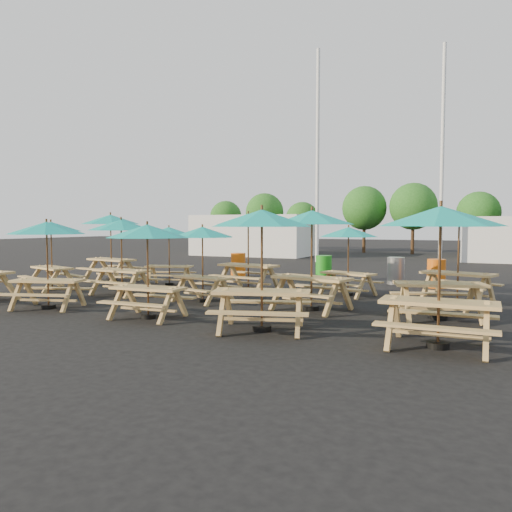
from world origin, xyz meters
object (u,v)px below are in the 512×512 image
at_px(picnic_unit_4, 121,230).
at_px(picnic_unit_13, 441,225).
at_px(picnic_unit_8, 248,224).
at_px(picnic_unit_14, 459,226).
at_px(picnic_unit_6, 147,237).
at_px(picnic_unit_5, 169,235).
at_px(picnic_unit_7, 202,237).
at_px(picnic_unit_12, 441,225).
at_px(waste_bin_2, 396,271).
at_px(picnic_unit_2, 111,224).
at_px(waste_bin_3, 436,274).
at_px(picnic_unit_1, 51,231).
at_px(waste_bin_1, 324,268).
at_px(picnic_unit_9, 262,226).
at_px(picnic_unit_10, 312,224).
at_px(picnic_unit_3, 47,234).
at_px(picnic_unit_11, 348,236).
at_px(waste_bin_0, 238,265).

distance_m(picnic_unit_4, picnic_unit_13, 9.11).
bearing_deg(picnic_unit_8, picnic_unit_14, 10.47).
bearing_deg(picnic_unit_6, picnic_unit_5, 117.64).
relative_size(picnic_unit_7, picnic_unit_14, 0.81).
height_order(picnic_unit_12, picnic_unit_14, picnic_unit_12).
distance_m(picnic_unit_5, waste_bin_2, 8.19).
bearing_deg(picnic_unit_12, picnic_unit_4, 162.51).
xyz_separation_m(picnic_unit_2, waste_bin_3, (11.35, 3.08, -1.69)).
xyz_separation_m(picnic_unit_1, picnic_unit_5, (2.74, 2.69, -0.15)).
xyz_separation_m(picnic_unit_7, picnic_unit_13, (6.17, 0.04, 0.33)).
xyz_separation_m(picnic_unit_8, waste_bin_1, (1.44, 3.58, -1.67)).
xyz_separation_m(picnic_unit_4, picnic_unit_8, (2.99, 2.63, 0.17)).
height_order(picnic_unit_1, picnic_unit_12, picnic_unit_12).
xyz_separation_m(picnic_unit_9, picnic_unit_10, (0.10, 2.75, 0.05)).
xyz_separation_m(picnic_unit_7, waste_bin_2, (4.14, 6.47, -1.31)).
bearing_deg(picnic_unit_7, picnic_unit_3, -125.65).
distance_m(picnic_unit_5, waste_bin_3, 9.28).
bearing_deg(picnic_unit_2, waste_bin_1, 35.82).
relative_size(picnic_unit_13, waste_bin_3, 2.73).
relative_size(picnic_unit_3, picnic_unit_9, 0.92).
bearing_deg(picnic_unit_3, waste_bin_1, 45.15).
bearing_deg(picnic_unit_5, picnic_unit_6, -77.97).
relative_size(picnic_unit_4, waste_bin_3, 2.38).
bearing_deg(picnic_unit_3, waste_bin_3, 26.88).
distance_m(picnic_unit_6, waste_bin_2, 10.03).
distance_m(picnic_unit_1, picnic_unit_6, 6.56).
xyz_separation_m(picnic_unit_5, picnic_unit_12, (9.45, -5.52, 0.34)).
height_order(picnic_unit_7, picnic_unit_12, picnic_unit_12).
height_order(picnic_unit_11, waste_bin_3, picnic_unit_11).
height_order(waste_bin_1, waste_bin_3, same).
bearing_deg(picnic_unit_13, waste_bin_0, 124.72).
relative_size(picnic_unit_7, picnic_unit_8, 0.85).
height_order(picnic_unit_3, waste_bin_2, picnic_unit_3).
bearing_deg(picnic_unit_8, picnic_unit_11, 10.97).
xyz_separation_m(picnic_unit_12, waste_bin_2, (-2.26, 9.21, -1.64)).
xyz_separation_m(picnic_unit_1, waste_bin_3, (11.36, 5.90, -1.44)).
height_order(waste_bin_2, waste_bin_3, same).
bearing_deg(picnic_unit_3, picnic_unit_7, 23.15).
bearing_deg(waste_bin_0, picnic_unit_14, -21.75).
bearing_deg(picnic_unit_2, picnic_unit_1, -79.53).
bearing_deg(waste_bin_1, picnic_unit_11, -61.91).
xyz_separation_m(picnic_unit_11, waste_bin_3, (2.23, 3.09, -1.30)).
relative_size(picnic_unit_2, picnic_unit_5, 1.14).
bearing_deg(picnic_unit_14, picnic_unit_13, -76.16).
height_order(picnic_unit_2, picnic_unit_4, picnic_unit_2).
distance_m(picnic_unit_7, picnic_unit_12, 6.97).
distance_m(picnic_unit_1, picnic_unit_9, 9.31).
height_order(picnic_unit_3, picnic_unit_14, picnic_unit_14).
distance_m(waste_bin_1, waste_bin_2, 2.65).
relative_size(picnic_unit_8, picnic_unit_13, 0.95).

